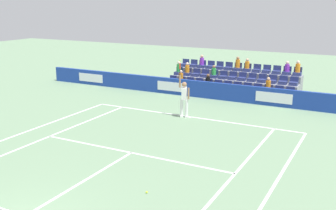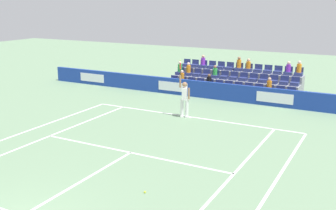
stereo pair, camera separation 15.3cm
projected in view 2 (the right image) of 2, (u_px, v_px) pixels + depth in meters
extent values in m
cube|color=white|center=(192.00, 117.00, 19.95)|extent=(10.97, 0.10, 0.01)
cube|color=white|center=(131.00, 153.00, 15.27)|extent=(8.23, 0.10, 0.01)
cube|color=white|center=(74.00, 186.00, 12.54)|extent=(0.10, 6.40, 0.01)
cube|color=white|center=(42.00, 139.00, 16.77)|extent=(0.10, 11.89, 0.01)
cube|color=white|center=(229.00, 179.00, 13.00)|extent=(0.10, 11.89, 0.01)
cube|color=white|center=(19.00, 134.00, 17.40)|extent=(0.10, 11.89, 0.01)
cube|color=white|center=(271.00, 188.00, 12.37)|extent=(0.10, 11.89, 0.01)
cube|color=white|center=(191.00, 117.00, 19.87)|extent=(0.10, 0.20, 0.01)
cube|color=#193899|center=(221.00, 92.00, 23.29)|extent=(24.96, 0.20, 0.99)
cube|color=white|center=(275.00, 98.00, 21.77)|extent=(2.00, 0.01, 0.56)
cube|color=white|center=(173.00, 87.00, 24.63)|extent=(2.00, 0.01, 0.56)
cube|color=white|center=(92.00, 78.00, 27.49)|extent=(2.00, 0.01, 0.56)
cylinder|color=white|center=(187.00, 109.00, 19.80)|extent=(0.16, 0.16, 0.90)
cylinder|color=white|center=(182.00, 108.00, 19.84)|extent=(0.16, 0.16, 0.90)
cube|color=white|center=(187.00, 116.00, 19.90)|extent=(0.19, 0.28, 0.08)
cube|color=white|center=(182.00, 116.00, 19.95)|extent=(0.19, 0.28, 0.08)
cube|color=white|center=(185.00, 94.00, 19.63)|extent=(0.32, 0.41, 0.60)
sphere|color=#9E7251|center=(185.00, 84.00, 19.52)|extent=(0.24, 0.24, 0.24)
cylinder|color=#9E7251|center=(180.00, 81.00, 19.52)|extent=(0.09, 0.09, 0.62)
cylinder|color=#9E7251|center=(189.00, 94.00, 19.54)|extent=(0.09, 0.09, 0.56)
cylinder|color=black|center=(180.00, 72.00, 19.41)|extent=(0.04, 0.04, 0.28)
torus|color=red|center=(180.00, 66.00, 19.34)|extent=(0.12, 0.31, 0.31)
sphere|color=#D1E533|center=(180.00, 61.00, 19.27)|extent=(0.07, 0.07, 0.07)
cube|color=gray|center=(227.00, 93.00, 24.28)|extent=(8.06, 0.95, 0.42)
cube|color=navy|center=(291.00, 94.00, 22.50)|extent=(0.48, 0.44, 0.20)
cube|color=navy|center=(292.00, 89.00, 22.61)|extent=(0.48, 0.04, 0.30)
cube|color=navy|center=(279.00, 93.00, 22.78)|extent=(0.48, 0.44, 0.20)
cube|color=navy|center=(281.00, 88.00, 22.89)|extent=(0.48, 0.04, 0.30)
cube|color=navy|center=(269.00, 92.00, 23.07)|extent=(0.48, 0.44, 0.20)
cube|color=navy|center=(270.00, 87.00, 23.18)|extent=(0.48, 0.04, 0.30)
cube|color=navy|center=(258.00, 91.00, 23.35)|extent=(0.48, 0.44, 0.20)
cube|color=navy|center=(259.00, 86.00, 23.46)|extent=(0.48, 0.04, 0.30)
cube|color=navy|center=(248.00, 90.00, 23.64)|extent=(0.48, 0.44, 0.20)
cube|color=navy|center=(249.00, 85.00, 23.74)|extent=(0.48, 0.04, 0.30)
cube|color=navy|center=(238.00, 89.00, 23.92)|extent=(0.48, 0.44, 0.20)
cube|color=navy|center=(239.00, 84.00, 24.03)|extent=(0.48, 0.04, 0.30)
cube|color=navy|center=(228.00, 88.00, 24.20)|extent=(0.48, 0.44, 0.20)
cube|color=navy|center=(229.00, 83.00, 24.31)|extent=(0.48, 0.04, 0.30)
cube|color=navy|center=(218.00, 87.00, 24.49)|extent=(0.48, 0.44, 0.20)
cube|color=navy|center=(219.00, 82.00, 24.60)|extent=(0.48, 0.04, 0.30)
cube|color=navy|center=(209.00, 86.00, 24.77)|extent=(0.48, 0.44, 0.20)
cube|color=navy|center=(210.00, 81.00, 24.88)|extent=(0.48, 0.04, 0.30)
cube|color=navy|center=(199.00, 85.00, 25.06)|extent=(0.48, 0.44, 0.20)
cube|color=navy|center=(201.00, 80.00, 25.16)|extent=(0.48, 0.04, 0.30)
cube|color=navy|center=(190.00, 84.00, 25.34)|extent=(0.48, 0.44, 0.20)
cube|color=navy|center=(192.00, 79.00, 25.45)|extent=(0.48, 0.04, 0.30)
cube|color=navy|center=(182.00, 83.00, 25.62)|extent=(0.48, 0.44, 0.20)
cube|color=navy|center=(183.00, 79.00, 25.73)|extent=(0.48, 0.04, 0.30)
cube|color=navy|center=(173.00, 82.00, 25.91)|extent=(0.48, 0.44, 0.20)
cube|color=navy|center=(174.00, 78.00, 26.01)|extent=(0.48, 0.04, 0.30)
cube|color=gray|center=(233.00, 86.00, 25.04)|extent=(8.06, 0.95, 0.84)
cube|color=navy|center=(295.00, 84.00, 23.20)|extent=(0.48, 0.44, 0.20)
cube|color=navy|center=(296.00, 79.00, 23.31)|extent=(0.48, 0.04, 0.30)
cube|color=navy|center=(284.00, 83.00, 23.49)|extent=(0.48, 0.44, 0.20)
cube|color=navy|center=(285.00, 78.00, 23.60)|extent=(0.48, 0.04, 0.30)
cube|color=navy|center=(273.00, 82.00, 23.77)|extent=(0.48, 0.44, 0.20)
cube|color=navy|center=(274.00, 77.00, 23.88)|extent=(0.48, 0.04, 0.30)
cube|color=navy|center=(263.00, 81.00, 24.06)|extent=(0.48, 0.44, 0.20)
cube|color=navy|center=(264.00, 76.00, 24.16)|extent=(0.48, 0.04, 0.30)
cube|color=navy|center=(253.00, 80.00, 24.34)|extent=(0.48, 0.44, 0.20)
cube|color=navy|center=(254.00, 75.00, 24.45)|extent=(0.48, 0.04, 0.30)
cube|color=navy|center=(243.00, 79.00, 24.62)|extent=(0.48, 0.44, 0.20)
cube|color=navy|center=(244.00, 75.00, 24.73)|extent=(0.48, 0.04, 0.30)
cube|color=navy|center=(233.00, 78.00, 24.91)|extent=(0.48, 0.44, 0.20)
cube|color=navy|center=(234.00, 74.00, 25.02)|extent=(0.48, 0.04, 0.30)
cube|color=navy|center=(224.00, 77.00, 25.19)|extent=(0.48, 0.44, 0.20)
cube|color=navy|center=(225.00, 73.00, 25.30)|extent=(0.48, 0.04, 0.30)
cube|color=navy|center=(215.00, 77.00, 25.48)|extent=(0.48, 0.44, 0.20)
cube|color=navy|center=(216.00, 72.00, 25.58)|extent=(0.48, 0.04, 0.30)
cube|color=navy|center=(206.00, 76.00, 25.76)|extent=(0.48, 0.44, 0.20)
cube|color=navy|center=(207.00, 71.00, 25.87)|extent=(0.48, 0.04, 0.30)
cube|color=navy|center=(197.00, 75.00, 26.04)|extent=(0.48, 0.44, 0.20)
cube|color=navy|center=(198.00, 71.00, 26.15)|extent=(0.48, 0.04, 0.30)
cube|color=navy|center=(188.00, 74.00, 26.33)|extent=(0.48, 0.44, 0.20)
cube|color=navy|center=(189.00, 70.00, 26.44)|extent=(0.48, 0.04, 0.30)
cube|color=navy|center=(180.00, 73.00, 26.61)|extent=(0.48, 0.44, 0.20)
cube|color=navy|center=(181.00, 69.00, 26.72)|extent=(0.48, 0.04, 0.30)
cube|color=gray|center=(238.00, 81.00, 25.80)|extent=(8.06, 0.95, 1.26)
cube|color=navy|center=(298.00, 74.00, 23.91)|extent=(0.48, 0.44, 0.20)
cube|color=navy|center=(299.00, 70.00, 24.02)|extent=(0.48, 0.04, 0.30)
cube|color=navy|center=(288.00, 73.00, 24.19)|extent=(0.48, 0.44, 0.20)
cube|color=navy|center=(289.00, 69.00, 24.30)|extent=(0.48, 0.04, 0.30)
cube|color=navy|center=(277.00, 73.00, 24.48)|extent=(0.48, 0.44, 0.20)
cube|color=navy|center=(279.00, 68.00, 24.58)|extent=(0.48, 0.04, 0.30)
cube|color=navy|center=(267.00, 72.00, 24.76)|extent=(0.48, 0.44, 0.20)
cube|color=navy|center=(268.00, 67.00, 24.87)|extent=(0.48, 0.04, 0.30)
cube|color=navy|center=(258.00, 71.00, 25.04)|extent=(0.48, 0.44, 0.20)
cube|color=navy|center=(259.00, 66.00, 25.15)|extent=(0.48, 0.04, 0.30)
cube|color=navy|center=(248.00, 70.00, 25.33)|extent=(0.48, 0.44, 0.20)
cube|color=navy|center=(249.00, 66.00, 25.44)|extent=(0.48, 0.04, 0.30)
cube|color=navy|center=(238.00, 69.00, 25.61)|extent=(0.48, 0.44, 0.20)
cube|color=navy|center=(240.00, 65.00, 25.72)|extent=(0.48, 0.04, 0.30)
cube|color=navy|center=(229.00, 69.00, 25.90)|extent=(0.48, 0.44, 0.20)
cube|color=navy|center=(230.00, 64.00, 26.00)|extent=(0.48, 0.04, 0.30)
cube|color=navy|center=(220.00, 68.00, 26.18)|extent=(0.48, 0.44, 0.20)
cube|color=navy|center=(221.00, 64.00, 26.29)|extent=(0.48, 0.04, 0.30)
cube|color=navy|center=(211.00, 67.00, 26.46)|extent=(0.48, 0.44, 0.20)
cube|color=navy|center=(213.00, 63.00, 26.57)|extent=(0.48, 0.04, 0.30)
cube|color=navy|center=(203.00, 66.00, 26.75)|extent=(0.48, 0.44, 0.20)
cube|color=navy|center=(204.00, 62.00, 26.86)|extent=(0.48, 0.04, 0.30)
cube|color=navy|center=(194.00, 66.00, 27.03)|extent=(0.48, 0.44, 0.20)
cube|color=navy|center=(196.00, 62.00, 27.14)|extent=(0.48, 0.04, 0.30)
cube|color=navy|center=(186.00, 65.00, 27.32)|extent=(0.48, 0.44, 0.20)
cube|color=navy|center=(187.00, 61.00, 27.42)|extent=(0.48, 0.04, 0.30)
cylinder|color=black|center=(209.00, 81.00, 24.73)|extent=(0.28, 0.28, 0.43)
sphere|color=brown|center=(209.00, 75.00, 24.65)|extent=(0.20, 0.20, 0.20)
cylinder|color=orange|center=(188.00, 69.00, 26.29)|extent=(0.28, 0.28, 0.47)
sphere|color=beige|center=(189.00, 64.00, 26.20)|extent=(0.20, 0.20, 0.20)
cylinder|color=purple|center=(288.00, 68.00, 24.16)|extent=(0.28, 0.28, 0.43)
sphere|color=beige|center=(289.00, 63.00, 24.08)|extent=(0.20, 0.20, 0.20)
cylinder|color=orange|center=(269.00, 85.00, 23.02)|extent=(0.28, 0.28, 0.55)
sphere|color=#D3A884|center=(270.00, 79.00, 22.92)|extent=(0.20, 0.20, 0.20)
cylinder|color=green|center=(180.00, 68.00, 26.57)|extent=(0.28, 0.28, 0.50)
sphere|color=beige|center=(180.00, 63.00, 26.48)|extent=(0.20, 0.20, 0.20)
cylinder|color=orange|center=(248.00, 65.00, 25.29)|extent=(0.28, 0.28, 0.43)
sphere|color=#D3A884|center=(249.00, 60.00, 25.21)|extent=(0.20, 0.20, 0.20)
cylinder|color=orange|center=(239.00, 64.00, 25.57)|extent=(0.28, 0.28, 0.51)
sphere|color=#9E7251|center=(239.00, 58.00, 25.48)|extent=(0.20, 0.20, 0.20)
cylinder|color=green|center=(215.00, 72.00, 25.44)|extent=(0.28, 0.28, 0.42)
sphere|color=#9E7251|center=(215.00, 67.00, 25.36)|extent=(0.20, 0.20, 0.20)
cylinder|color=purple|center=(203.00, 61.00, 26.71)|extent=(0.28, 0.28, 0.47)
sphere|color=#D3A884|center=(203.00, 56.00, 26.62)|extent=(0.20, 0.20, 0.20)
cylinder|color=orange|center=(182.00, 77.00, 25.58)|extent=(0.28, 0.28, 0.52)
sphere|color=beige|center=(182.00, 72.00, 25.48)|extent=(0.20, 0.20, 0.20)
cylinder|color=orange|center=(299.00, 68.00, 23.86)|extent=(0.28, 0.28, 0.50)
sphere|color=beige|center=(300.00, 62.00, 23.77)|extent=(0.20, 0.20, 0.20)
sphere|color=#D1E533|center=(145.00, 192.00, 12.05)|extent=(0.07, 0.07, 0.07)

